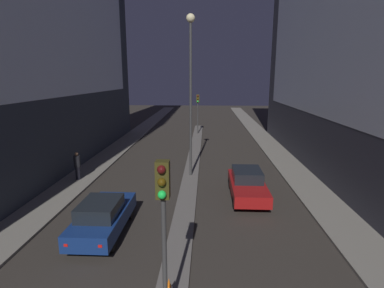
{
  "coord_description": "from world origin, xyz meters",
  "views": [
    {
      "loc": [
        1.0,
        -3.61,
        6.36
      ],
      "look_at": [
        -0.29,
        22.65,
        0.5
      ],
      "focal_mm": 28.0,
      "sensor_mm": 36.0,
      "label": 1
    }
  ],
  "objects": [
    {
      "name": "median_strip",
      "position": [
        0.0,
        18.34,
        0.06
      ],
      "size": [
        1.0,
        34.69,
        0.11
      ],
      "color": "#66605B",
      "rests_on": "ground"
    },
    {
      "name": "traffic_light_mid",
      "position": [
        0.0,
        29.98,
        3.34
      ],
      "size": [
        0.32,
        0.42,
        4.39
      ],
      "color": "#383838",
      "rests_on": "median_strip"
    },
    {
      "name": "car_right_lane",
      "position": [
        3.23,
        11.8,
        0.75
      ],
      "size": [
        1.78,
        4.43,
        1.49
      ],
      "color": "maroon",
      "rests_on": "ground"
    },
    {
      "name": "traffic_light_near",
      "position": [
        0.0,
        2.89,
        3.34
      ],
      "size": [
        0.32,
        0.42,
        4.39
      ],
      "color": "#383838",
      "rests_on": "median_strip"
    },
    {
      "name": "pedestrian_on_left_sidewalk",
      "position": [
        -7.0,
        13.86,
        1.03
      ],
      "size": [
        0.4,
        0.4,
        1.75
      ],
      "color": "black",
      "rests_on": "sidewalk_left"
    },
    {
      "name": "car_left_lane",
      "position": [
        -3.23,
        7.57,
        0.77
      ],
      "size": [
        1.73,
        4.26,
        1.52
      ],
      "color": "navy",
      "rests_on": "ground"
    },
    {
      "name": "street_lamp",
      "position": [
        0.0,
        15.04,
        6.68
      ],
      "size": [
        0.52,
        0.52,
        9.9
      ],
      "color": "#383838",
      "rests_on": "median_strip"
    }
  ]
}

